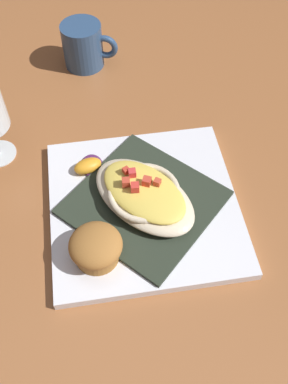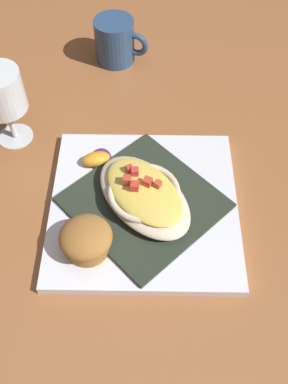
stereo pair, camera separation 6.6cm
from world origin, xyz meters
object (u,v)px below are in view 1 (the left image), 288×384
(gratin_dish, at_px, (144,194))
(orange_garnish, at_px, (89,166))
(square_plate, at_px, (144,206))
(coffee_mug, at_px, (84,47))
(muffin, at_px, (96,247))

(gratin_dish, height_order, orange_garnish, gratin_dish)
(square_plate, distance_m, orange_garnish, 0.11)
(square_plate, height_order, coffee_mug, coffee_mug)
(square_plate, bearing_deg, muffin, 126.13)
(square_plate, relative_size, gratin_dish, 1.39)
(coffee_mug, bearing_deg, gratin_dish, -179.39)
(square_plate, height_order, orange_garnish, orange_garnish)
(gratin_dish, relative_size, muffin, 2.77)
(square_plate, xyz_separation_m, gratin_dish, (0.00, 0.00, 0.03))
(gratin_dish, xyz_separation_m, orange_garnish, (0.09, 0.06, -0.02))
(orange_garnish, relative_size, coffee_mug, 0.50)
(muffin, relative_size, orange_garnish, 1.41)
(square_plate, relative_size, muffin, 3.86)
(square_plate, relative_size, orange_garnish, 5.45)
(gratin_dish, distance_m, coffee_mug, 0.38)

